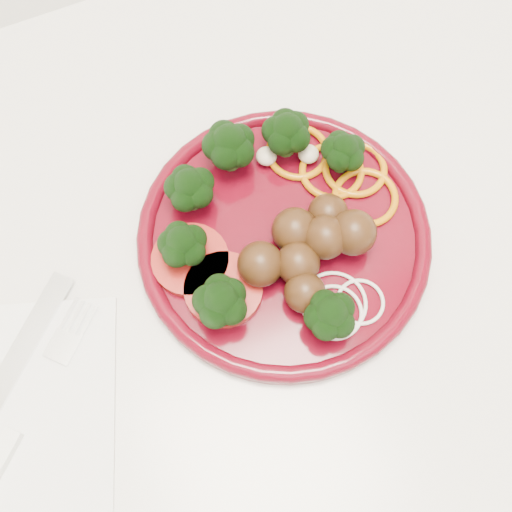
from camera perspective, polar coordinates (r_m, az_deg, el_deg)
name	(u,v)px	position (r m, az deg, el deg)	size (l,w,h in m)	color
counter	(211,373)	(0.97, -4.06, -10.30)	(2.40, 0.60, 0.90)	silver
plate	(280,231)	(0.53, 2.17, 2.23)	(0.25, 0.25, 0.06)	#4B0410
napkin	(4,410)	(0.54, -21.46, -12.59)	(0.17, 0.17, 0.00)	white
fork	(3,453)	(0.53, -21.56, -15.97)	(0.15, 0.14, 0.01)	white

